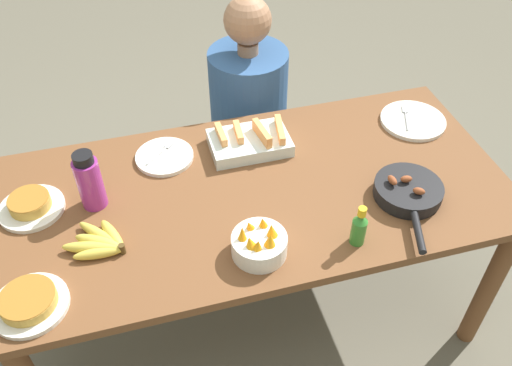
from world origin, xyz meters
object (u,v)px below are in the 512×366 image
Objects in this scene: water_bottle at (89,181)px; frittata_plate_center at (29,302)px; empty_plate_far_left at (413,121)px; hot_sauce_bottle at (359,227)px; empty_plate_near_front at (164,157)px; person_figure at (249,134)px; frittata_plate_side at (31,205)px; skillet at (408,192)px; banana_bunch at (101,243)px; melon_tray at (250,141)px; fruit_bowl_mango at (259,244)px.

frittata_plate_center is at bearing -118.66° from water_bottle.
hot_sauce_bottle reaches higher than empty_plate_far_left.
person_figure reaches higher than empty_plate_near_front.
frittata_plate_side reaches higher than empty_plate_far_left.
skillet is 2.55× the size of hot_sauce_bottle.
frittata_plate_center is 0.98m from hot_sauce_bottle.
skillet is 1.77× the size of frittata_plate_center.
banana_bunch is 0.22m from water_bottle.
melon_tray reaches higher than banana_bunch.
frittata_plate_side is at bearing 151.01° from fruit_bowl_mango.
hot_sauce_bottle is at bearing -13.83° from banana_bunch.
skillet reaches higher than frittata_plate_side.
banana_bunch is 0.69× the size of melon_tray.
empty_plate_far_left is at bearing -38.44° from person_figure.
hot_sauce_bottle is at bearing -26.53° from water_bottle.
empty_plate_far_left is at bearing 3.90° from frittata_plate_side.
skillet is 0.88m from empty_plate_near_front.
melon_tray reaches higher than skillet.
banana_bunch is at bearing 166.17° from hot_sauce_bottle.
person_figure is (0.68, 0.57, -0.38)m from water_bottle.
empty_plate_near_front is 0.83× the size of empty_plate_far_left.
empty_plate_near_front is at bearing 175.40° from melon_tray.
banana_bunch is at bearing 161.97° from fruit_bowl_mango.
frittata_plate_center is at bearing -146.74° from melon_tray.
person_figure is (0.11, 0.42, -0.31)m from melon_tray.
melon_tray is 1.36× the size of frittata_plate_center.
melon_tray is at bearing 33.26° from frittata_plate_center.
person_figure reaches higher than melon_tray.
melon_tray is 0.26× the size of person_figure.
fruit_bowl_mango is at bearing -101.87° from melon_tray.
frittata_plate_center is at bearing -178.60° from fruit_bowl_mango.
water_bottle is at bearing -166.09° from melon_tray.
banana_bunch is 0.31m from frittata_plate_side.
water_bottle is (-0.58, -0.14, 0.07)m from melon_tray.
melon_tray is at bearing -103.97° from person_figure.
frittata_plate_side is at bearing -171.43° from melon_tray.
skillet is at bearing -28.95° from empty_plate_near_front.
empty_plate_near_front and empty_plate_far_left have the same top height.
skillet is 1.23m from frittata_plate_center.
hot_sauce_bottle is at bearing -1.29° from frittata_plate_center.
banana_bunch is at bearing 38.99° from frittata_plate_center.
banana_bunch is at bearing -74.81° from skillet.
fruit_bowl_mango is at bearing -36.55° from water_bottle.
melon_tray is 1.15× the size of empty_plate_far_left.
hot_sauce_bottle is (0.52, -0.56, 0.06)m from empty_plate_near_front.
empty_plate_near_front is at bearing -100.66° from skillet.
frittata_plate_side is (-0.78, -0.12, -0.01)m from melon_tray.
banana_bunch is at bearing -149.04° from melon_tray.
person_figure is at bearing 46.58° from frittata_plate_center.
melon_tray is at bearing -4.60° from empty_plate_near_front.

